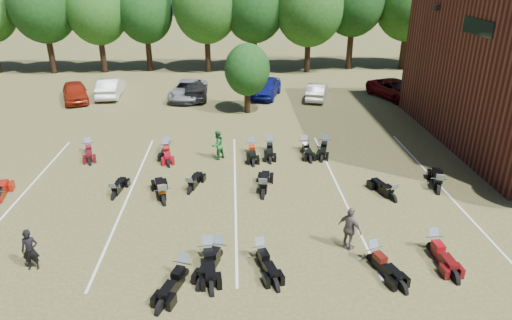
{
  "coord_description": "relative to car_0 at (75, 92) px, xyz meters",
  "views": [
    {
      "loc": [
        -2.99,
        -16.28,
        10.06
      ],
      "look_at": [
        -1.96,
        4.0,
        1.2
      ],
      "focal_mm": 32.0,
      "sensor_mm": 36.0,
      "label": 1
    }
  ],
  "objects": [
    {
      "name": "motorcycle_2",
      "position": [
        11.29,
        -21.35,
        -0.75
      ],
      "size": [
        1.02,
        2.47,
        1.34
      ],
      "primitive_type": null,
      "rotation": [
        0.0,
        0.0,
        0.11
      ],
      "color": "black",
      "rests_on": "ground"
    },
    {
      "name": "parking_lines",
      "position": [
        12.32,
        -16.0,
        -0.74
      ],
      "size": [
        20.1,
        14.0,
        0.01
      ],
      "color": "silver",
      "rests_on": "ground"
    },
    {
      "name": "motorcycle_3",
      "position": [
        11.65,
        -21.25,
        -0.75
      ],
      "size": [
        1.44,
        2.41,
        1.28
      ],
      "primitive_type": null,
      "rotation": [
        0.0,
        0.0,
        -0.33
      ],
      "color": "black",
      "rests_on": "ground"
    },
    {
      "name": "person_grey",
      "position": [
        16.59,
        -20.87,
        0.13
      ],
      "size": [
        0.99,
        1.06,
        1.75
      ],
      "primitive_type": "imported",
      "rotation": [
        0.0,
        0.0,
        2.28
      ],
      "color": "#5A534D",
      "rests_on": "ground"
    },
    {
      "name": "motorcycle_12",
      "position": [
        19.51,
        -17.17,
        -0.75
      ],
      "size": [
        1.38,
        2.31,
        1.23
      ],
      "primitive_type": null,
      "rotation": [
        0.0,
        0.0,
        3.47
      ],
      "color": "black",
      "rests_on": "ground"
    },
    {
      "name": "motorcycle_15",
      "position": [
        8.45,
        -11.19,
        -0.75
      ],
      "size": [
        1.15,
        2.35,
        1.26
      ],
      "primitive_type": null,
      "rotation": [
        0.0,
        0.0,
        0.2
      ],
      "color": "maroon",
      "rests_on": "ground"
    },
    {
      "name": "ground",
      "position": [
        15.32,
        -19.0,
        -0.75
      ],
      "size": [
        160.0,
        160.0,
        0.0
      ],
      "primitive_type": "plane",
      "color": "brown",
      "rests_on": "ground"
    },
    {
      "name": "motorcycle_19",
      "position": [
        16.36,
        -11.02,
        -0.75
      ],
      "size": [
        0.83,
        2.28,
        1.25
      ],
      "primitive_type": null,
      "rotation": [
        0.0,
        0.0,
        0.05
      ],
      "color": "black",
      "rests_on": "ground"
    },
    {
      "name": "motorcycle_10",
      "position": [
        10.2,
        -15.92,
        -0.75
      ],
      "size": [
        1.18,
        2.16,
        1.15
      ],
      "primitive_type": null,
      "rotation": [
        0.0,
        0.0,
        2.87
      ],
      "color": "black",
      "rests_on": "ground"
    },
    {
      "name": "tree_line",
      "position": [
        14.32,
        10.0,
        5.56
      ],
      "size": [
        56.0,
        6.0,
        9.79
      ],
      "color": "black",
      "rests_on": "ground"
    },
    {
      "name": "car_3",
      "position": [
        9.28,
        0.37,
        -0.07
      ],
      "size": [
        2.12,
        4.75,
        1.35
      ],
      "primitive_type": "imported",
      "rotation": [
        0.0,
        0.0,
        3.19
      ],
      "color": "black",
      "rests_on": "ground"
    },
    {
      "name": "motorcycle_16",
      "position": [
        8.46,
        -10.65,
        -0.75
      ],
      "size": [
        0.71,
        2.19,
        1.22
      ],
      "primitive_type": null,
      "rotation": [
        0.0,
        0.0,
        -0.01
      ],
      "color": "black",
      "rests_on": "ground"
    },
    {
      "name": "motorcycle_5",
      "position": [
        17.28,
        -21.8,
        -0.75
      ],
      "size": [
        1.4,
        2.38,
        1.26
      ],
      "primitive_type": null,
      "rotation": [
        0.0,
        0.0,
        0.32
      ],
      "color": "black",
      "rests_on": "ground"
    },
    {
      "name": "motorcycle_6",
      "position": [
        19.72,
        -21.21,
        -0.75
      ],
      "size": [
        0.86,
        2.4,
        1.32
      ],
      "primitive_type": null,
      "rotation": [
        0.0,
        0.0,
        0.05
      ],
      "color": "#4A0A0C",
      "rests_on": "ground"
    },
    {
      "name": "car_4",
      "position": [
        14.97,
        0.49,
        0.03
      ],
      "size": [
        3.08,
        4.91,
        1.56
      ],
      "primitive_type": "imported",
      "rotation": [
        0.0,
        0.0,
        -0.29
      ],
      "color": "navy",
      "rests_on": "ground"
    },
    {
      "name": "motorcycle_11",
      "position": [
        13.62,
        -16.51,
        -0.75
      ],
      "size": [
        1.16,
        2.6,
        1.4
      ],
      "primitive_type": null,
      "rotation": [
        0.0,
        0.0,
        2.99
      ],
      "color": "black",
      "rests_on": "ground"
    },
    {
      "name": "motorcycle_8",
      "position": [
        9.07,
        -16.91,
        -0.75
      ],
      "size": [
        1.39,
        2.57,
        1.37
      ],
      "primitive_type": null,
      "rotation": [
        0.0,
        0.0,
        3.4
      ],
      "color": "black",
      "rests_on": "ground"
    },
    {
      "name": "motorcycle_1",
      "position": [
        10.47,
        -22.32,
        -0.75
      ],
      "size": [
        1.47,
        2.43,
        1.29
      ],
      "primitive_type": null,
      "rotation": [
        0.0,
        0.0,
        -0.34
      ],
      "color": "black",
      "rests_on": "ground"
    },
    {
      "name": "car_5",
      "position": [
        18.93,
        -0.4,
        -0.1
      ],
      "size": [
        2.43,
        4.18,
        1.3
      ],
      "primitive_type": "imported",
      "rotation": [
        0.0,
        0.0,
        2.86
      ],
      "color": "#ABABA6",
      "rests_on": "ground"
    },
    {
      "name": "motorcycle_4",
      "position": [
        13.21,
        -21.43,
        -0.75
      ],
      "size": [
        1.27,
        2.37,
        1.26
      ],
      "primitive_type": null,
      "rotation": [
        0.0,
        0.0,
        0.26
      ],
      "color": "black",
      "rests_on": "ground"
    },
    {
      "name": "car_1",
      "position": [
        2.45,
        1.19,
        0.01
      ],
      "size": [
        1.89,
        4.69,
        1.51
      ],
      "primitive_type": "imported",
      "rotation": [
        0.0,
        0.0,
        3.21
      ],
      "color": "silver",
      "rests_on": "ground"
    },
    {
      "name": "young_tree_midfield",
      "position": [
        13.32,
        -3.5,
        2.34
      ],
      "size": [
        3.2,
        3.2,
        4.7
      ],
      "color": "black",
      "rests_on": "ground"
    },
    {
      "name": "motorcycle_20",
      "position": [
        17.55,
        -10.97,
        -0.75
      ],
      "size": [
        1.29,
        2.38,
        1.26
      ],
      "primitive_type": null,
      "rotation": [
        0.0,
        0.0,
        -0.27
      ],
      "color": "black",
      "rests_on": "ground"
    },
    {
      "name": "motorcycle_9",
      "position": [
        6.71,
        -16.3,
        -0.75
      ],
      "size": [
        0.88,
        2.07,
        1.12
      ],
      "primitive_type": null,
      "rotation": [
        0.0,
        0.0,
        3.02
      ],
      "color": "black",
      "rests_on": "ground"
    },
    {
      "name": "car_6",
      "position": [
        25.23,
        -0.44,
        -0.03
      ],
      "size": [
        4.1,
        5.73,
        1.45
      ],
      "primitive_type": "imported",
      "rotation": [
        0.0,
        0.0,
        0.36
      ],
      "color": "#59050A",
      "rests_on": "ground"
    },
    {
      "name": "motorcycle_13",
      "position": [
        21.94,
        -16.49,
        -0.75
      ],
      "size": [
        1.47,
        2.59,
        1.38
      ],
      "primitive_type": null,
      "rotation": [
        0.0,
        0.0,
        2.85
      ],
      "color": "black",
      "rests_on": "ground"
    },
    {
      "name": "person_green",
      "position": [
        11.4,
        -11.99,
        0.08
      ],
      "size": [
        1.02,
        1.02,
        1.67
      ],
      "primitive_type": "imported",
      "rotation": [
        0.0,
        0.0,
        3.92
      ],
      "color": "#296E31",
      "rests_on": "ground"
    },
    {
      "name": "car_7",
      "position": [
        25.65,
        -0.38,
        -0.07
      ],
      "size": [
        2.94,
        4.98,
        1.35
      ],
      "primitive_type": "imported",
      "rotation": [
        0.0,
        0.0,
        3.38
      ],
      "color": "#313236",
      "rests_on": "ground"
    },
    {
      "name": "motorcycle_18",
      "position": [
        14.35,
        -10.97,
        -0.75
      ],
      "size": [
        0.85,
        2.3,
        1.26
      ],
      "primitive_type": null,
      "rotation": [
        0.0,
        0.0,
        -0.06
      ],
      "color": "black",
      "rests_on": "ground"
    },
    {
      "name": "person_black",
      "position": [
        5.1,
        -21.53,
        0.04
      ],
      "size": [
        0.62,
        0.44,
        1.57
      ],
      "primitive_type": "imported",
      "rotation": [
        0.0,
        0.0,
        0.12
      ],
      "color": "black",
      "rests_on": "ground"
    },
    {
      "name": "car_0",
      "position": [
        0.0,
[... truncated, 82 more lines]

